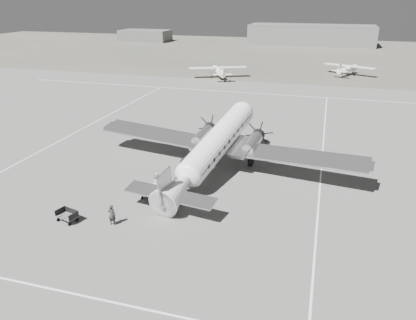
# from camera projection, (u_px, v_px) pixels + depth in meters

# --- Properties ---
(ground) EXTENTS (260.00, 260.00, 0.00)m
(ground) POSITION_uv_depth(u_px,v_px,m) (177.00, 192.00, 35.51)
(ground) COLOR slate
(ground) RESTS_ON ground
(taxi_line_near) EXTENTS (60.00, 0.15, 0.01)m
(taxi_line_near) POSITION_uv_depth(u_px,v_px,m) (92.00, 298.00, 23.06)
(taxi_line_near) COLOR white
(taxi_line_near) RESTS_ON ground
(taxi_line_right) EXTENTS (0.15, 80.00, 0.01)m
(taxi_line_right) POSITION_uv_depth(u_px,v_px,m) (318.00, 210.00, 32.41)
(taxi_line_right) COLOR white
(taxi_line_right) RESTS_ON ground
(taxi_line_left) EXTENTS (0.15, 60.00, 0.01)m
(taxi_line_left) POSITION_uv_depth(u_px,v_px,m) (66.00, 137.00, 49.05)
(taxi_line_left) COLOR white
(taxi_line_left) RESTS_ON ground
(taxi_line_horizon) EXTENTS (90.00, 0.15, 0.01)m
(taxi_line_horizon) POSITION_uv_depth(u_px,v_px,m) (256.00, 93.00, 71.08)
(taxi_line_horizon) COLOR white
(taxi_line_horizon) RESTS_ON ground
(grass_infield) EXTENTS (260.00, 90.00, 0.01)m
(grass_infield) POSITION_uv_depth(u_px,v_px,m) (288.00, 53.00, 120.00)
(grass_infield) COLOR #5A584C
(grass_infield) RESTS_ON ground
(hangar_main) EXTENTS (42.00, 14.00, 6.60)m
(hangar_main) POSITION_uv_depth(u_px,v_px,m) (311.00, 35.00, 139.70)
(hangar_main) COLOR slate
(hangar_main) RESTS_ON ground
(shed_secondary) EXTENTS (18.00, 10.00, 4.00)m
(shed_secondary) POSITION_uv_depth(u_px,v_px,m) (145.00, 36.00, 151.23)
(shed_secondary) COLOR #565656
(shed_secondary) RESTS_ON ground
(dc3_airliner) EXTENTS (30.78, 23.64, 5.35)m
(dc3_airliner) POSITION_uv_depth(u_px,v_px,m) (214.00, 148.00, 38.11)
(dc3_airliner) COLOR #B9B9BB
(dc3_airliner) RESTS_ON ground
(light_plane_left) EXTENTS (15.11, 14.03, 2.51)m
(light_plane_left) POSITION_uv_depth(u_px,v_px,m) (218.00, 72.00, 83.67)
(light_plane_left) COLOR white
(light_plane_left) RESTS_ON ground
(light_plane_right) EXTENTS (14.02, 13.00, 2.33)m
(light_plane_right) POSITION_uv_depth(u_px,v_px,m) (348.00, 70.00, 86.57)
(light_plane_right) COLOR white
(light_plane_right) RESTS_ON ground
(baggage_cart_near) EXTENTS (1.67, 1.31, 0.86)m
(baggage_cart_near) POSITION_uv_depth(u_px,v_px,m) (150.00, 194.00, 34.11)
(baggage_cart_near) COLOR #565656
(baggage_cart_near) RESTS_ON ground
(baggage_cart_far) EXTENTS (1.87, 1.53, 0.92)m
(baggage_cart_far) POSITION_uv_depth(u_px,v_px,m) (67.00, 216.00, 30.69)
(baggage_cart_far) COLOR #565656
(baggage_cart_far) RESTS_ON ground
(ground_crew) EXTENTS (0.62, 0.42, 1.67)m
(ground_crew) POSITION_uv_depth(u_px,v_px,m) (112.00, 215.00, 30.12)
(ground_crew) COLOR #292929
(ground_crew) RESTS_ON ground
(ramp_agent) EXTENTS (0.97, 1.10, 1.91)m
(ramp_agent) POSITION_uv_depth(u_px,v_px,m) (158.00, 183.00, 34.96)
(ramp_agent) COLOR silver
(ramp_agent) RESTS_ON ground
(passenger) EXTENTS (0.79, 0.99, 1.77)m
(passenger) POSITION_uv_depth(u_px,v_px,m) (169.00, 175.00, 36.59)
(passenger) COLOR #BBBBB9
(passenger) RESTS_ON ground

